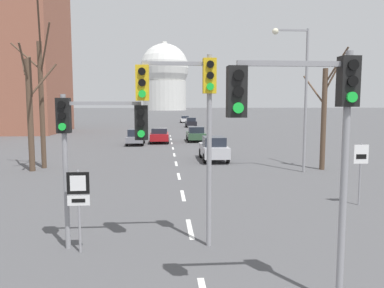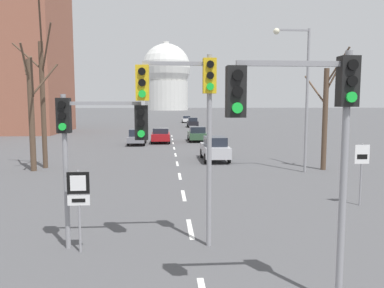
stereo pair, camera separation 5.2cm
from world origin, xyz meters
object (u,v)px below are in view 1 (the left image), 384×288
traffic_signal_near_left (93,133)px  sedan_near_left (196,134)px  route_sign_post (79,197)px  sedan_mid_centre (159,135)px  traffic_signal_centre_tall (187,102)px  sedan_distant_centre (191,122)px  speed_limit_sign (361,164)px  street_lamp_right (300,86)px  sedan_far_left (214,148)px  traffic_signal_near_right (309,115)px  sedan_near_right (136,137)px  sedan_far_right (185,119)px

traffic_signal_near_left → sedan_near_left: (5.47, 30.26, -2.48)m
route_sign_post → sedan_mid_centre: route_sign_post is taller
traffic_signal_centre_tall → sedan_distant_centre: bearing=85.7°
speed_limit_sign → street_lamp_right: 8.15m
sedan_far_left → traffic_signal_near_left: bearing=-108.9°
traffic_signal_near_right → route_sign_post: 6.42m
route_sign_post → sedan_far_left: (5.92, 16.55, -0.68)m
speed_limit_sign → sedan_mid_centre: size_ratio=0.64×
street_lamp_right → sedan_far_left: (-4.39, 5.06, -4.27)m
traffic_signal_near_right → sedan_far_left: size_ratio=1.15×
sedan_mid_centre → sedan_near_right: bearing=-145.6°
traffic_signal_near_left → sedan_distant_centre: traffic_signal_near_left is taller
speed_limit_sign → street_lamp_right: bearing=89.0°
sedan_near_right → sedan_near_left: bearing=25.5°
sedan_mid_centre → sedan_far_left: size_ratio=0.89×
traffic_signal_near_right → sedan_mid_centre: traffic_signal_near_right is taller
sedan_far_right → sedan_far_left: bearing=-91.1°
traffic_signal_near_right → sedan_far_right: traffic_signal_near_right is taller
sedan_near_left → sedan_mid_centre: sedan_near_left is taller
street_lamp_right → sedan_near_right: street_lamp_right is taller
traffic_signal_near_left → sedan_far_right: (6.60, 71.66, -2.51)m
traffic_signal_centre_tall → sedan_far_left: bearing=79.7°
sedan_near_left → speed_limit_sign: bearing=-80.7°
sedan_far_left → sedan_distant_centre: size_ratio=1.15×
speed_limit_sign → traffic_signal_near_left: bearing=-159.0°
traffic_signal_centre_tall → speed_limit_sign: 8.54m
traffic_signal_near_left → sedan_mid_centre: traffic_signal_near_left is taller
sedan_far_left → sedan_distant_centre: 39.26m
traffic_signal_centre_tall → street_lamp_right: 13.49m
traffic_signal_near_left → sedan_near_right: bearing=91.8°
sedan_near_left → sedan_near_right: 7.02m
traffic_signal_near_left → street_lamp_right: size_ratio=0.52×
traffic_signal_near_left → sedan_far_left: 17.31m
sedan_far_left → sedan_far_right: size_ratio=1.03×
traffic_signal_centre_tall → route_sign_post: 3.92m
traffic_signal_near_left → traffic_signal_near_right: (4.74, -3.47, 0.58)m
speed_limit_sign → street_lamp_right: (0.13, 7.38, 3.45)m
traffic_signal_centre_tall → sedan_far_right: size_ratio=1.27×
sedan_far_left → sedan_distant_centre: bearing=88.2°
sedan_near_left → sedan_far_left: 14.05m
traffic_signal_near_right → sedan_far_right: size_ratio=1.19×
sedan_near_left → traffic_signal_centre_tall: bearing=-95.4°
sedan_far_left → speed_limit_sign: bearing=-71.1°
traffic_signal_near_right → sedan_distant_centre: 59.04m
speed_limit_sign → sedan_near_right: speed_limit_sign is taller
sedan_far_right → route_sign_post: bearing=-95.5°
route_sign_post → sedan_far_right: bearing=84.5°
traffic_signal_near_left → street_lamp_right: 15.07m
street_lamp_right → sedan_distant_centre: bearing=94.1°
traffic_signal_near_right → sedan_near_left: bearing=88.8°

